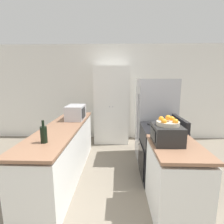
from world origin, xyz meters
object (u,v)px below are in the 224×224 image
(refrigerator, at_px, (155,120))
(microwave, at_px, (76,112))
(pantry_cabinet, at_px, (112,105))
(wine_bottle, at_px, (44,134))
(stove, at_px, (161,152))
(toaster_oven, at_px, (167,134))
(fruit_bowl, at_px, (168,122))

(refrigerator, bearing_deg, microwave, -171.11)
(pantry_cabinet, xyz_separation_m, wine_bottle, (-0.76, -2.53, 0.01))
(stove, relative_size, wine_bottle, 3.67)
(pantry_cabinet, relative_size, microwave, 4.02)
(stove, distance_m, toaster_oven, 0.92)
(pantry_cabinet, xyz_separation_m, refrigerator, (0.94, -0.99, -0.16))
(pantry_cabinet, bearing_deg, fruit_bowl, -72.58)
(refrigerator, distance_m, toaster_oven, 1.52)
(microwave, relative_size, fruit_bowl, 1.79)
(refrigerator, relative_size, fruit_bowl, 6.07)
(microwave, relative_size, wine_bottle, 1.73)
(stove, height_order, microwave, microwave)
(microwave, bearing_deg, refrigerator, 8.89)
(toaster_oven, relative_size, fruit_bowl, 1.45)
(microwave, bearing_deg, pantry_cabinet, 61.85)
(microwave, distance_m, wine_bottle, 1.30)
(pantry_cabinet, distance_m, refrigerator, 1.37)
(refrigerator, xyz_separation_m, wine_bottle, (-1.70, -1.55, 0.17))
(toaster_oven, xyz_separation_m, fruit_bowl, (0.00, -0.00, 0.15))
(wine_bottle, height_order, fruit_bowl, fruit_bowl)
(microwave, xyz_separation_m, fruit_bowl, (1.44, -1.25, 0.13))
(microwave, bearing_deg, stove, -18.65)
(pantry_cabinet, distance_m, toaster_oven, 2.60)
(stove, distance_m, fruit_bowl, 1.01)
(microwave, distance_m, toaster_oven, 1.90)
(refrigerator, height_order, fruit_bowl, refrigerator)
(wine_bottle, height_order, toaster_oven, wine_bottle)
(pantry_cabinet, xyz_separation_m, stove, (0.90, -1.76, -0.54))
(pantry_cabinet, bearing_deg, microwave, -118.15)
(refrigerator, bearing_deg, wine_bottle, -137.72)
(fruit_bowl, bearing_deg, stove, 80.61)
(stove, bearing_deg, pantry_cabinet, 116.98)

